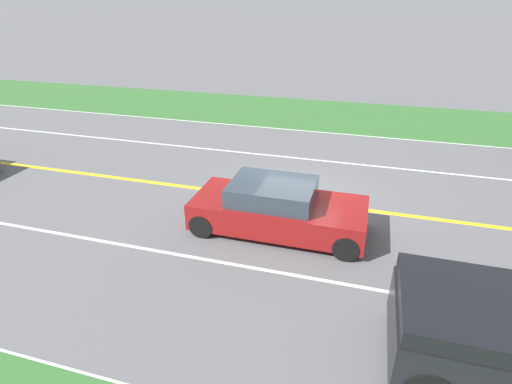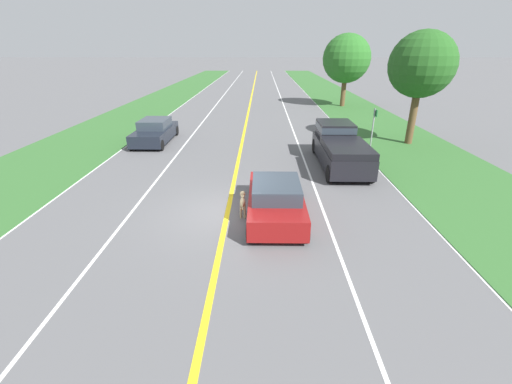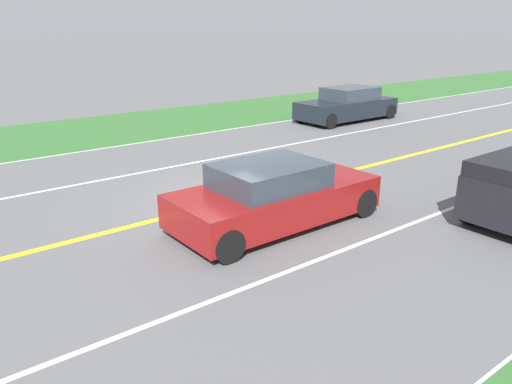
# 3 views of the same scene
# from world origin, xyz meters

# --- Properties ---
(ground_plane) EXTENTS (400.00, 400.00, 0.00)m
(ground_plane) POSITION_xyz_m (0.00, 0.00, 0.00)
(ground_plane) COLOR #5B5B5E
(centre_divider_line) EXTENTS (0.18, 160.00, 0.01)m
(centre_divider_line) POSITION_xyz_m (0.00, 0.00, 0.00)
(centre_divider_line) COLOR yellow
(centre_divider_line) RESTS_ON ground
(lane_edge_line_right) EXTENTS (0.14, 160.00, 0.01)m
(lane_edge_line_right) POSITION_xyz_m (7.00, 0.00, 0.00)
(lane_edge_line_right) COLOR white
(lane_edge_line_right) RESTS_ON ground
(lane_edge_line_left) EXTENTS (0.14, 160.00, 0.01)m
(lane_edge_line_left) POSITION_xyz_m (-7.00, 0.00, 0.00)
(lane_edge_line_left) COLOR white
(lane_edge_line_left) RESTS_ON ground
(lane_dash_same_dir) EXTENTS (0.10, 160.00, 0.01)m
(lane_dash_same_dir) POSITION_xyz_m (3.50, 0.00, 0.00)
(lane_dash_same_dir) COLOR white
(lane_dash_same_dir) RESTS_ON ground
(lane_dash_oncoming) EXTENTS (0.10, 160.00, 0.01)m
(lane_dash_oncoming) POSITION_xyz_m (-3.50, 0.00, 0.00)
(lane_dash_oncoming) COLOR white
(lane_dash_oncoming) RESTS_ON ground
(grass_verge_right) EXTENTS (6.00, 160.00, 0.03)m
(grass_verge_right) POSITION_xyz_m (10.00, 0.00, 0.01)
(grass_verge_right) COLOR #33662D
(grass_verge_right) RESTS_ON ground
(ego_car) EXTENTS (1.92, 4.40, 1.34)m
(ego_car) POSITION_xyz_m (1.73, -0.21, 0.63)
(ego_car) COLOR maroon
(ego_car) RESTS_ON ground
(dog) EXTENTS (0.23, 1.06, 0.80)m
(dog) POSITION_xyz_m (0.56, -0.15, 0.51)
(dog) COLOR #D1B784
(dog) RESTS_ON ground
(pickup_truck) EXTENTS (2.05, 5.68, 1.88)m
(pickup_truck) POSITION_xyz_m (5.15, 5.64, 0.95)
(pickup_truck) COLOR black
(pickup_truck) RESTS_ON ground
(oncoming_car) EXTENTS (1.94, 4.58, 1.42)m
(oncoming_car) POSITION_xyz_m (-5.44, 9.92, 0.66)
(oncoming_car) COLOR black
(oncoming_car) RESTS_ON ground
(roadside_tree_right_near) EXTENTS (3.72, 3.72, 6.48)m
(roadside_tree_right_near) POSITION_xyz_m (10.34, 9.78, 4.59)
(roadside_tree_right_near) COLOR brown
(roadside_tree_right_near) RESTS_ON ground
(roadside_tree_right_far) EXTENTS (4.56, 4.56, 6.79)m
(roadside_tree_right_far) POSITION_xyz_m (9.38, 24.32, 4.49)
(roadside_tree_right_far) COLOR brown
(roadside_tree_right_far) RESTS_ON ground
(street_sign) EXTENTS (0.11, 0.64, 2.26)m
(street_sign) POSITION_xyz_m (7.82, 9.07, 1.44)
(street_sign) COLOR gray
(street_sign) RESTS_ON ground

